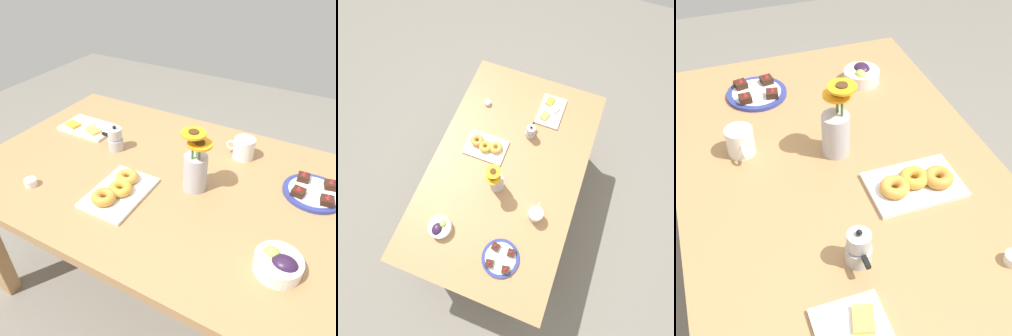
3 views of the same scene
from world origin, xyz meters
The scene contains 10 objects.
ground_plane centered at (0.00, 0.00, 0.00)m, with size 6.00×6.00×0.00m, color slate.
dining_table centered at (0.00, 0.00, 0.65)m, with size 1.60×1.00×0.74m.
coffee_mug centered at (-0.22, -0.28, 0.79)m, with size 0.12×0.09×0.09m.
grape_bowl centered at (-0.50, 0.24, 0.77)m, with size 0.14×0.14×0.07m.
cheese_platter centered at (0.54, -0.14, 0.75)m, with size 0.26×0.17×0.03m.
croissant_platter centered at (0.11, 0.19, 0.76)m, with size 0.19×0.28×0.05m.
jam_cup_honey centered at (0.44, 0.31, 0.76)m, with size 0.05×0.05×0.03m.
dessert_plate centered at (-0.53, -0.17, 0.75)m, with size 0.22×0.22×0.05m.
flower_vase centered at (-0.13, 0.02, 0.83)m, with size 0.11×0.11×0.26m.
moka_pot centered at (0.31, -0.07, 0.79)m, with size 0.11×0.07×0.12m.
Camera 1 is at (-0.51, 0.92, 1.55)m, focal length 35.00 mm.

